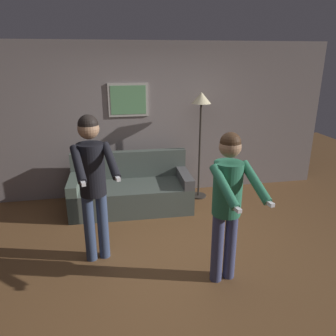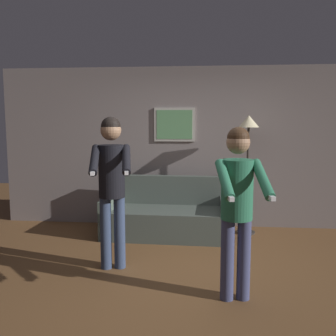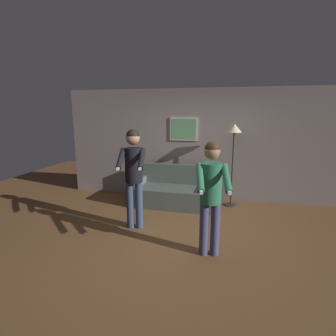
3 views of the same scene
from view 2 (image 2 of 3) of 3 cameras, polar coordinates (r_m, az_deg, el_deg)
ground_plane at (r=4.29m, az=3.05°, el=-16.55°), size 12.00×12.00×0.00m
back_wall_assembly at (r=6.15m, az=3.95°, el=3.19°), size 6.40×0.09×2.60m
couch at (r=5.73m, az=-0.04°, el=-7.50°), size 1.92×0.90×0.87m
torchiere_lamp at (r=5.78m, az=12.15°, el=4.66°), size 0.31×0.31×1.82m
person_standing_left at (r=4.32m, az=-8.59°, el=-1.42°), size 0.53×0.74×1.77m
person_standing_right at (r=3.58m, az=10.53°, el=-4.51°), size 0.50×0.69×1.67m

